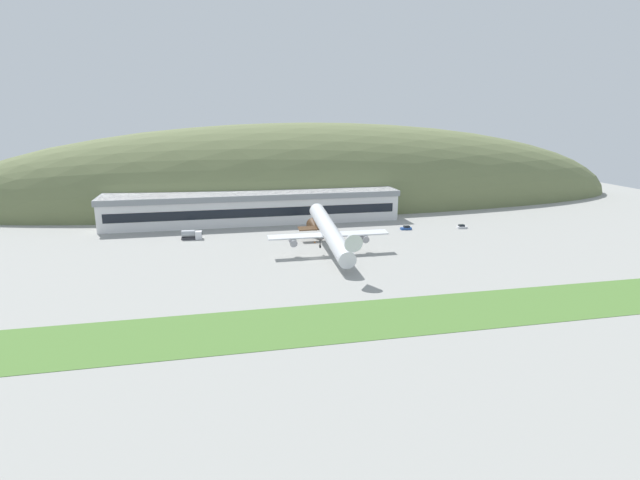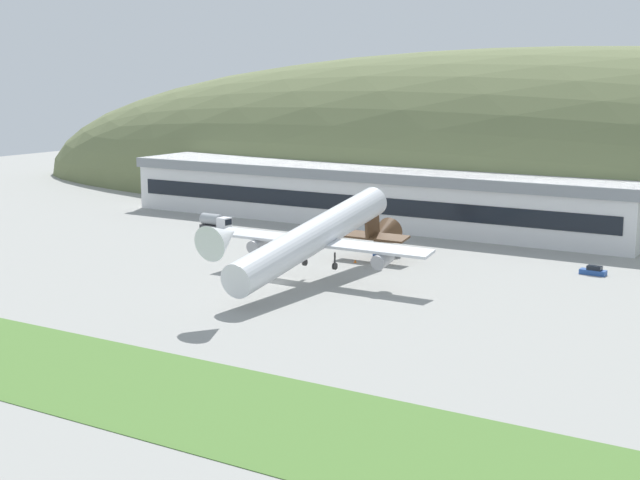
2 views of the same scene
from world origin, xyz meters
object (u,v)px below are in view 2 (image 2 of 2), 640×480
object	(u,v)px
cargo_airplane	(316,237)
fuel_truck	(215,222)
terminal_building	(371,191)
service_car_1	(384,253)
traffic_cone_0	(355,261)
service_car_0	(593,271)

from	to	relation	value
cargo_airplane	fuel_truck	bearing A→B (deg)	145.51
terminal_building	fuel_truck	world-z (taller)	terminal_building
service_car_1	traffic_cone_0	bearing A→B (deg)	-102.34
traffic_cone_0	cargo_airplane	bearing A→B (deg)	-84.50
service_car_1	traffic_cone_0	xyz separation A→B (m)	(-1.68, -7.67, -0.34)
terminal_building	cargo_airplane	xyz separation A→B (m)	(18.87, -53.99, 0.13)
service_car_1	fuel_truck	bearing A→B (deg)	171.65
terminal_building	cargo_airplane	size ratio (longest dim) A/B	2.20
fuel_truck	traffic_cone_0	bearing A→B (deg)	-18.68
cargo_airplane	service_car_0	bearing A→B (deg)	36.88
terminal_building	service_car_1	bearing A→B (deg)	-58.29
fuel_truck	service_car_0	bearing A→B (deg)	-1.52
service_car_1	fuel_truck	size ratio (longest dim) A/B	0.51
service_car_0	fuel_truck	xyz separation A→B (m)	(-79.38, 2.11, 0.94)
service_car_0	traffic_cone_0	world-z (taller)	service_car_0
service_car_0	fuel_truck	size ratio (longest dim) A/B	0.60
traffic_cone_0	fuel_truck	bearing A→B (deg)	161.32
terminal_building	service_car_0	world-z (taller)	terminal_building
terminal_building	traffic_cone_0	bearing A→B (deg)	-65.71
fuel_truck	traffic_cone_0	size ratio (longest dim) A/B	12.43
cargo_airplane	service_car_0	size ratio (longest dim) A/B	12.48
terminal_building	traffic_cone_0	distance (m)	42.78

